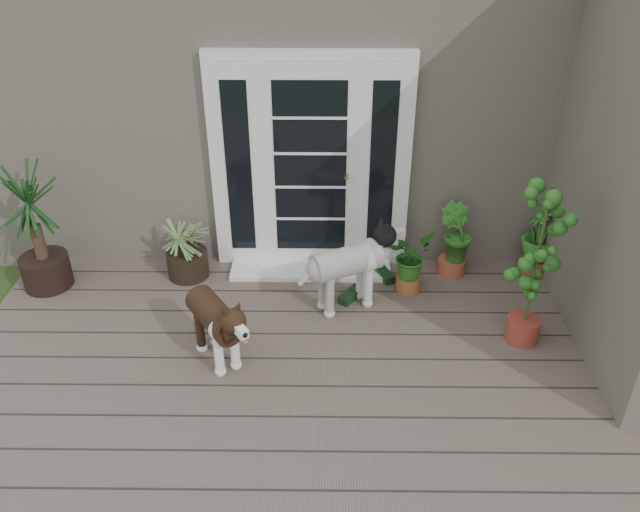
{
  "coord_description": "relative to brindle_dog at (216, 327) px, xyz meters",
  "views": [
    {
      "loc": [
        -0.05,
        -3.03,
        3.63
      ],
      "look_at": [
        -0.1,
        1.75,
        0.7
      ],
      "focal_mm": 35.88,
      "sensor_mm": 36.0,
      "label": 1
    }
  ],
  "objects": [
    {
      "name": "deck",
      "position": [
        0.93,
        -0.65,
        -0.39
      ],
      "size": [
        6.2,
        4.6,
        0.12
      ],
      "primitive_type": "cube",
      "color": "#6B5B4C",
      "rests_on": "ground"
    },
    {
      "name": "house_main",
      "position": [
        0.93,
        3.6,
        1.1
      ],
      "size": [
        7.4,
        4.0,
        3.1
      ],
      "primitive_type": "cube",
      "color": "#665E54",
      "rests_on": "ground"
    },
    {
      "name": "door_unit",
      "position": [
        0.73,
        1.55,
        0.75
      ],
      "size": [
        1.9,
        0.14,
        2.15
      ],
      "primitive_type": "cube",
      "color": "white",
      "rests_on": "deck"
    },
    {
      "name": "door_step",
      "position": [
        0.73,
        1.35,
        -0.3
      ],
      "size": [
        1.6,
        0.4,
        0.05
      ],
      "primitive_type": "cube",
      "color": "white",
      "rests_on": "deck"
    },
    {
      "name": "brindle_dog",
      "position": [
        0.0,
        0.0,
        0.0
      ],
      "size": [
        0.73,
        0.84,
        0.66
      ],
      "primitive_type": null,
      "rotation": [
        0.0,
        0.0,
        3.74
      ],
      "color": "#3B2315",
      "rests_on": "deck"
    },
    {
      "name": "white_dog",
      "position": [
        1.07,
        0.76,
        0.03
      ],
      "size": [
        0.93,
        0.7,
        0.71
      ],
      "primitive_type": null,
      "rotation": [
        0.0,
        0.0,
        -1.12
      ],
      "color": "silver",
      "rests_on": "deck"
    },
    {
      "name": "spider_plant",
      "position": [
        -0.48,
        1.27,
        0.03
      ],
      "size": [
        0.84,
        0.84,
        0.72
      ],
      "primitive_type": null,
      "rotation": [
        0.0,
        0.0,
        -0.28
      ],
      "color": "#94AF6C",
      "rests_on": "deck"
    },
    {
      "name": "yucca",
      "position": [
        -1.82,
        1.08,
        0.3
      ],
      "size": [
        0.94,
        0.94,
        1.26
      ],
      "primitive_type": null,
      "rotation": [
        0.0,
        0.0,
        0.09
      ],
      "color": "black",
      "rests_on": "deck"
    },
    {
      "name": "herb_a",
      "position": [
        1.68,
        1.04,
        -0.06
      ],
      "size": [
        0.59,
        0.59,
        0.53
      ],
      "primitive_type": "imported",
      "rotation": [
        0.0,
        0.0,
        0.88
      ],
      "color": "#195217",
      "rests_on": "deck"
    },
    {
      "name": "herb_b",
      "position": [
        2.15,
        1.35,
        -0.06
      ],
      "size": [
        0.5,
        0.5,
        0.54
      ],
      "primitive_type": "imported",
      "rotation": [
        0.0,
        0.0,
        2.47
      ],
      "color": "#295919",
      "rests_on": "deck"
    },
    {
      "name": "herb_c",
      "position": [
        2.96,
        1.35,
        -0.03
      ],
      "size": [
        0.48,
        0.48,
        0.59
      ],
      "primitive_type": "imported",
      "rotation": [
        0.0,
        0.0,
        4.37
      ],
      "color": "#204C15",
      "rests_on": "deck"
    },
    {
      "name": "sapling",
      "position": [
        2.58,
        0.29,
        0.43
      ],
      "size": [
        0.5,
        0.5,
        1.51
      ],
      "primitive_type": null,
      "rotation": [
        0.0,
        0.0,
        -0.12
      ],
      "color": "#17521B",
      "rests_on": "deck"
    },
    {
      "name": "clog_left",
      "position": [
        1.46,
        1.25,
        -0.28
      ],
      "size": [
        0.29,
        0.37,
        0.1
      ],
      "primitive_type": null,
      "rotation": [
        0.0,
        0.0,
        0.46
      ],
      "color": "black",
      "rests_on": "deck"
    },
    {
      "name": "clog_right",
      "position": [
        1.12,
        0.87,
        -0.28
      ],
      "size": [
        0.31,
        0.35,
        0.1
      ],
      "primitive_type": null,
      "rotation": [
        0.0,
        0.0,
        -0.65
      ],
      "color": "black",
      "rests_on": "deck"
    }
  ]
}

